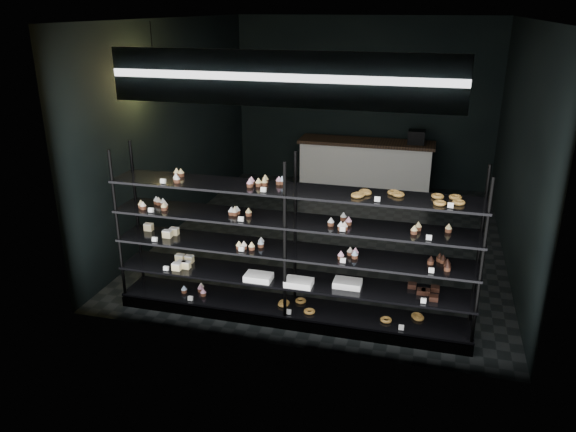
{
  "coord_description": "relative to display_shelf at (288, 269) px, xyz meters",
  "views": [
    {
      "loc": [
        1.41,
        -7.87,
        3.37
      ],
      "look_at": [
        -0.19,
        -1.9,
        1.04
      ],
      "focal_mm": 35.0,
      "sensor_mm": 36.0,
      "label": 1
    }
  ],
  "objects": [
    {
      "name": "room",
      "position": [
        0.04,
        2.45,
        0.97
      ],
      "size": [
        5.01,
        6.01,
        3.2
      ],
      "color": "black",
      "rests_on": "ground"
    },
    {
      "name": "display_shelf",
      "position": [
        0.0,
        0.0,
        0.0
      ],
      "size": [
        4.0,
        0.5,
        1.91
      ],
      "color": "black",
      "rests_on": "room"
    },
    {
      "name": "signage",
      "position": [
        0.04,
        -0.48,
        2.12
      ],
      "size": [
        3.3,
        0.05,
        0.5
      ],
      "color": "#0D1B45",
      "rests_on": "room"
    },
    {
      "name": "pendant_lamp",
      "position": [
        -2.16,
        1.33,
        1.82
      ],
      "size": [
        0.35,
        0.35,
        0.91
      ],
      "color": "black",
      "rests_on": "room"
    },
    {
      "name": "service_counter",
      "position": [
        0.21,
        4.95,
        -0.13
      ],
      "size": [
        2.53,
        0.65,
        1.23
      ],
      "color": "silver",
      "rests_on": "room"
    }
  ]
}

